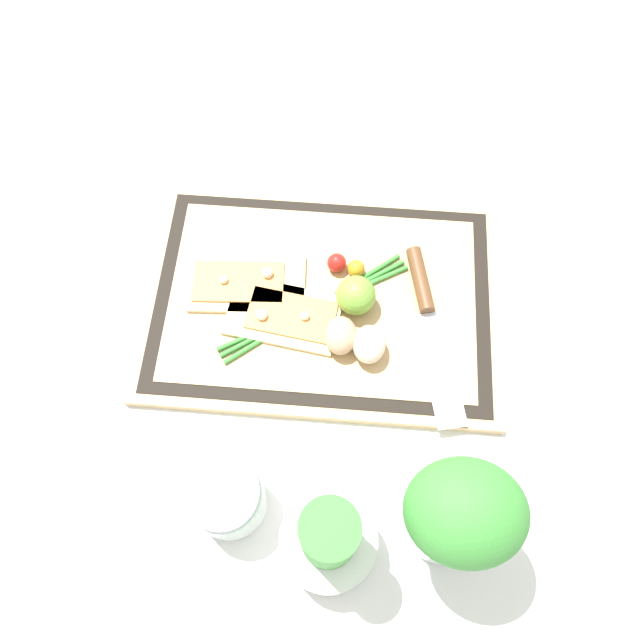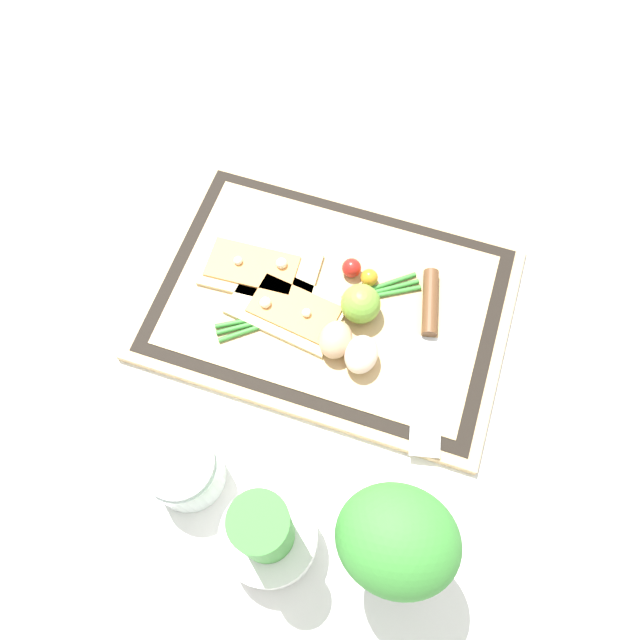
{
  "view_description": "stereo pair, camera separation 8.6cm",
  "coord_description": "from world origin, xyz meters",
  "px_view_note": "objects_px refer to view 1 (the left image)",
  "views": [
    {
      "loc": [
        -0.03,
        0.4,
        0.82
      ],
      "look_at": [
        0.0,
        0.04,
        0.04
      ],
      "focal_mm": 35.0,
      "sensor_mm": 36.0,
      "label": 1
    },
    {
      "loc": [
        -0.11,
        0.38,
        0.82
      ],
      "look_at": [
        0.0,
        0.04,
        0.04
      ],
      "focal_mm": 35.0,
      "sensor_mm": 36.0,
      "label": 2
    }
  ],
  "objects_px": {
    "egg_pink": "(369,344)",
    "sauce_jar": "(227,499)",
    "knife": "(426,305)",
    "egg_brown": "(341,336)",
    "lime": "(356,296)",
    "herb_glass": "(458,517)",
    "cherry_tomato_red": "(337,263)",
    "cherry_tomato_yellow": "(356,269)",
    "pizza_slice_near": "(246,283)",
    "pizza_slice_far": "(285,315)",
    "herb_pot": "(328,540)"
  },
  "relations": [
    {
      "from": "egg_pink",
      "to": "sauce_jar",
      "type": "bearing_deg",
      "value": 53.02
    },
    {
      "from": "knife",
      "to": "egg_brown",
      "type": "relative_size",
      "value": 4.92
    },
    {
      "from": "lime",
      "to": "herb_glass",
      "type": "relative_size",
      "value": 0.25
    },
    {
      "from": "cherry_tomato_red",
      "to": "cherry_tomato_yellow",
      "type": "bearing_deg",
      "value": 167.0
    },
    {
      "from": "pizza_slice_near",
      "to": "sauce_jar",
      "type": "height_order",
      "value": "sauce_jar"
    },
    {
      "from": "pizza_slice_far",
      "to": "pizza_slice_near",
      "type": "bearing_deg",
      "value": -37.03
    },
    {
      "from": "knife",
      "to": "sauce_jar",
      "type": "xyz_separation_m",
      "value": [
        0.24,
        0.29,
        0.01
      ]
    },
    {
      "from": "knife",
      "to": "pizza_slice_far",
      "type": "bearing_deg",
      "value": 8.63
    },
    {
      "from": "pizza_slice_far",
      "to": "cherry_tomato_red",
      "type": "height_order",
      "value": "cherry_tomato_red"
    },
    {
      "from": "herb_pot",
      "to": "herb_glass",
      "type": "xyz_separation_m",
      "value": [
        -0.14,
        -0.03,
        0.07
      ]
    },
    {
      "from": "herb_pot",
      "to": "lime",
      "type": "bearing_deg",
      "value": -92.64
    },
    {
      "from": "pizza_slice_near",
      "to": "lime",
      "type": "bearing_deg",
      "value": 173.01
    },
    {
      "from": "egg_brown",
      "to": "herb_pot",
      "type": "bearing_deg",
      "value": 90.42
    },
    {
      "from": "cherry_tomato_yellow",
      "to": "herb_pot",
      "type": "bearing_deg",
      "value": 87.98
    },
    {
      "from": "egg_pink",
      "to": "cherry_tomato_yellow",
      "type": "bearing_deg",
      "value": -78.97
    },
    {
      "from": "egg_brown",
      "to": "pizza_slice_near",
      "type": "bearing_deg",
      "value": -29.08
    },
    {
      "from": "lime",
      "to": "herb_pot",
      "type": "relative_size",
      "value": 0.29
    },
    {
      "from": "pizza_slice_near",
      "to": "knife",
      "type": "xyz_separation_m",
      "value": [
        -0.26,
        0.02,
        0.0
      ]
    },
    {
      "from": "knife",
      "to": "cherry_tomato_yellow",
      "type": "bearing_deg",
      "value": -25.58
    },
    {
      "from": "pizza_slice_near",
      "to": "egg_pink",
      "type": "bearing_deg",
      "value": 153.82
    },
    {
      "from": "pizza_slice_far",
      "to": "cherry_tomato_red",
      "type": "xyz_separation_m",
      "value": [
        -0.07,
        -0.09,
        0.01
      ]
    },
    {
      "from": "cherry_tomato_red",
      "to": "herb_glass",
      "type": "relative_size",
      "value": 0.13
    },
    {
      "from": "egg_brown",
      "to": "egg_pink",
      "type": "height_order",
      "value": "same"
    },
    {
      "from": "pizza_slice_far",
      "to": "cherry_tomato_yellow",
      "type": "distance_m",
      "value": 0.12
    },
    {
      "from": "egg_brown",
      "to": "pizza_slice_far",
      "type": "bearing_deg",
      "value": -22.02
    },
    {
      "from": "knife",
      "to": "cherry_tomato_yellow",
      "type": "distance_m",
      "value": 0.11
    },
    {
      "from": "pizza_slice_near",
      "to": "herb_glass",
      "type": "relative_size",
      "value": 0.77
    },
    {
      "from": "lime",
      "to": "cherry_tomato_yellow",
      "type": "relative_size",
      "value": 2.21
    },
    {
      "from": "lime",
      "to": "cherry_tomato_red",
      "type": "height_order",
      "value": "lime"
    },
    {
      "from": "lime",
      "to": "sauce_jar",
      "type": "distance_m",
      "value": 0.32
    },
    {
      "from": "cherry_tomato_red",
      "to": "herb_glass",
      "type": "bearing_deg",
      "value": 112.9
    },
    {
      "from": "egg_brown",
      "to": "herb_pot",
      "type": "relative_size",
      "value": 0.28
    },
    {
      "from": "sauce_jar",
      "to": "herb_pot",
      "type": "bearing_deg",
      "value": 162.16
    },
    {
      "from": "pizza_slice_near",
      "to": "knife",
      "type": "height_order",
      "value": "pizza_slice_near"
    },
    {
      "from": "knife",
      "to": "cherry_tomato_yellow",
      "type": "height_order",
      "value": "cherry_tomato_yellow"
    },
    {
      "from": "egg_brown",
      "to": "lime",
      "type": "xyz_separation_m",
      "value": [
        -0.02,
        -0.06,
        0.01
      ]
    },
    {
      "from": "herb_glass",
      "to": "sauce_jar",
      "type": "bearing_deg",
      "value": -2.67
    },
    {
      "from": "pizza_slice_near",
      "to": "sauce_jar",
      "type": "xyz_separation_m",
      "value": [
        -0.02,
        0.31,
        0.01
      ]
    },
    {
      "from": "pizza_slice_near",
      "to": "knife",
      "type": "relative_size",
      "value": 0.64
    },
    {
      "from": "egg_pink",
      "to": "knife",
      "type": "bearing_deg",
      "value": -137.04
    },
    {
      "from": "knife",
      "to": "herb_glass",
      "type": "distance_m",
      "value": 0.32
    },
    {
      "from": "egg_brown",
      "to": "cherry_tomato_red",
      "type": "bearing_deg",
      "value": -83.58
    },
    {
      "from": "egg_brown",
      "to": "cherry_tomato_yellow",
      "type": "distance_m",
      "value": 0.11
    },
    {
      "from": "pizza_slice_far",
      "to": "herb_pot",
      "type": "distance_m",
      "value": 0.31
    },
    {
      "from": "knife",
      "to": "sauce_jar",
      "type": "relative_size",
      "value": 2.93
    },
    {
      "from": "cherry_tomato_yellow",
      "to": "herb_glass",
      "type": "relative_size",
      "value": 0.11
    },
    {
      "from": "egg_pink",
      "to": "pizza_slice_near",
      "type": "bearing_deg",
      "value": -26.18
    },
    {
      "from": "pizza_slice_near",
      "to": "egg_pink",
      "type": "relative_size",
      "value": 3.15
    },
    {
      "from": "cherry_tomato_yellow",
      "to": "herb_glass",
      "type": "height_order",
      "value": "herb_glass"
    },
    {
      "from": "lime",
      "to": "pizza_slice_near",
      "type": "bearing_deg",
      "value": -6.99
    }
  ]
}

